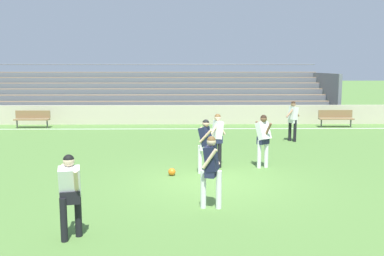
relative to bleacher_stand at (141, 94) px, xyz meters
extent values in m
plane|color=#517A38|center=(3.54, -15.51, -1.46)|extent=(160.00, 160.00, 0.00)
cube|color=white|center=(3.54, -5.44, -1.45)|extent=(44.00, 0.12, 0.01)
cube|color=beige|center=(3.54, -3.68, -0.93)|extent=(48.00, 0.16, 1.06)
cube|color=#897051|center=(0.00, -2.46, -1.11)|extent=(23.73, 0.36, 0.08)
cube|color=slate|center=(0.00, -2.66, -1.28)|extent=(23.73, 0.04, 0.34)
cube|color=#897051|center=(0.00, -1.75, -0.77)|extent=(23.73, 0.36, 0.08)
cube|color=slate|center=(0.00, -1.95, -0.94)|extent=(23.73, 0.04, 0.34)
cube|color=#897051|center=(0.00, -1.04, -0.42)|extent=(23.73, 0.36, 0.08)
cube|color=slate|center=(0.00, -1.24, -0.60)|extent=(23.73, 0.04, 0.34)
cube|color=#897051|center=(0.00, -0.33, -0.08)|extent=(23.73, 0.36, 0.08)
cube|color=slate|center=(0.00, -0.53, -0.25)|extent=(23.73, 0.04, 0.34)
cube|color=#897051|center=(0.00, 0.37, 0.27)|extent=(23.73, 0.36, 0.08)
cube|color=slate|center=(0.00, 0.17, 0.09)|extent=(23.73, 0.04, 0.34)
cube|color=#897051|center=(0.00, 1.08, 0.61)|extent=(23.73, 0.36, 0.08)
cube|color=slate|center=(0.00, 0.88, 0.44)|extent=(23.73, 0.04, 0.34)
cube|color=#897051|center=(0.00, 1.79, 0.95)|extent=(23.73, 0.36, 0.08)
cube|color=slate|center=(0.00, 1.59, 0.78)|extent=(23.73, 0.04, 0.34)
cube|color=#897051|center=(0.00, 2.50, 1.30)|extent=(23.73, 0.36, 0.08)
cube|color=slate|center=(0.00, 2.30, 1.13)|extent=(23.73, 0.04, 0.34)
cube|color=slate|center=(11.76, 0.02, -0.08)|extent=(0.20, 5.32, 2.76)
cylinder|color=slate|center=(0.00, 2.75, 1.85)|extent=(23.73, 0.06, 0.06)
cube|color=olive|center=(-5.17, -5.03, -1.01)|extent=(1.80, 0.40, 0.06)
cube|color=olive|center=(-5.17, -4.85, -0.76)|extent=(1.80, 0.05, 0.40)
cylinder|color=#47474C|center=(-5.95, -5.03, -1.23)|extent=(0.07, 0.07, 0.45)
cylinder|color=#47474C|center=(-4.39, -5.03, -1.23)|extent=(0.07, 0.07, 0.45)
cube|color=olive|center=(10.75, -5.03, -1.01)|extent=(1.80, 0.40, 0.06)
cube|color=olive|center=(10.75, -4.85, -0.76)|extent=(1.80, 0.05, 0.40)
cylinder|color=#47474C|center=(9.97, -5.03, -1.23)|extent=(0.07, 0.07, 0.45)
cylinder|color=#47474C|center=(11.53, -5.03, -1.23)|extent=(0.07, 0.07, 0.45)
cylinder|color=black|center=(3.90, -13.82, -0.99)|extent=(0.13, 0.13, 0.93)
cylinder|color=black|center=(3.78, -13.63, -0.99)|extent=(0.13, 0.13, 0.93)
cube|color=#232847|center=(3.84, -13.73, -0.55)|extent=(0.32, 0.41, 0.24)
cube|color=white|center=(3.84, -13.73, -0.25)|extent=(0.40, 0.45, 0.58)
cylinder|color=beige|center=(3.72, -13.88, -0.21)|extent=(0.35, 0.18, 0.48)
cylinder|color=beige|center=(3.96, -13.57, -0.21)|extent=(0.35, 0.18, 0.48)
sphere|color=beige|center=(3.84, -13.73, 0.14)|extent=(0.21, 0.21, 0.21)
sphere|color=brown|center=(3.84, -13.73, 0.16)|extent=(0.20, 0.20, 0.20)
cylinder|color=white|center=(3.26, -14.55, -1.03)|extent=(0.13, 0.13, 0.86)
cylinder|color=white|center=(3.59, -14.55, -1.03)|extent=(0.13, 0.13, 0.86)
cube|color=white|center=(3.42, -14.55, -0.62)|extent=(0.36, 0.42, 0.24)
cube|color=#191E38|center=(3.42, -14.55, -0.32)|extent=(0.49, 0.50, 0.60)
cylinder|color=#D6A884|center=(3.44, -14.34, -0.28)|extent=(0.40, 0.25, 0.43)
cylinder|color=#D6A884|center=(3.41, -14.76, -0.28)|extent=(0.40, 0.25, 0.43)
sphere|color=#D6A884|center=(3.42, -14.55, 0.06)|extent=(0.21, 0.21, 0.21)
sphere|color=black|center=(3.42, -14.55, 0.09)|extent=(0.20, 0.20, 0.20)
cylinder|color=white|center=(3.22, -17.69, -1.02)|extent=(0.13, 0.13, 0.88)
cylinder|color=white|center=(3.57, -17.73, -1.02)|extent=(0.13, 0.13, 0.88)
cube|color=#232847|center=(3.40, -17.71, -0.59)|extent=(0.32, 0.41, 0.24)
cube|color=#191E38|center=(3.40, -17.71, -0.29)|extent=(0.40, 0.45, 0.59)
cylinder|color=beige|center=(3.45, -17.51, -0.26)|extent=(0.36, 0.18, 0.48)
cylinder|color=beige|center=(3.35, -17.92, -0.26)|extent=(0.36, 0.18, 0.48)
sphere|color=beige|center=(3.40, -17.71, 0.09)|extent=(0.21, 0.21, 0.21)
sphere|color=brown|center=(3.40, -17.71, 0.11)|extent=(0.20, 0.20, 0.20)
cylinder|color=white|center=(5.16, -13.90, -1.00)|extent=(0.13, 0.13, 0.91)
cylinder|color=white|center=(5.40, -13.82, -1.00)|extent=(0.13, 0.13, 0.91)
cube|color=#232847|center=(5.28, -13.86, -0.57)|extent=(0.42, 0.39, 0.24)
cube|color=white|center=(5.28, -13.86, -0.27)|extent=(0.54, 0.54, 0.60)
cylinder|color=brown|center=(5.17, -13.70, -0.23)|extent=(0.24, 0.30, 0.49)
cylinder|color=brown|center=(5.38, -14.02, -0.23)|extent=(0.24, 0.30, 0.49)
sphere|color=brown|center=(5.28, -13.86, 0.12)|extent=(0.21, 0.21, 0.21)
sphere|color=black|center=(5.28, -13.86, 0.14)|extent=(0.20, 0.20, 0.20)
cylinder|color=black|center=(0.78, -19.28, -1.04)|extent=(0.13, 0.13, 0.83)
cylinder|color=black|center=(0.58, -19.52, -1.04)|extent=(0.13, 0.13, 0.83)
cube|color=black|center=(0.68, -19.40, -0.64)|extent=(0.40, 0.29, 0.24)
cube|color=white|center=(0.68, -19.40, -0.34)|extent=(0.45, 0.44, 0.60)
cylinder|color=beige|center=(0.84, -19.53, -0.31)|extent=(0.15, 0.35, 0.48)
cylinder|color=beige|center=(0.53, -19.26, -0.31)|extent=(0.15, 0.35, 0.48)
sphere|color=beige|center=(0.68, -19.40, 0.04)|extent=(0.21, 0.21, 0.21)
sphere|color=black|center=(0.68, -19.40, 0.06)|extent=(0.20, 0.20, 0.20)
cylinder|color=black|center=(7.49, -9.23, -0.99)|extent=(0.13, 0.13, 0.94)
cylinder|color=black|center=(7.33, -9.00, -0.99)|extent=(0.13, 0.13, 0.94)
cube|color=white|center=(7.41, -9.11, -0.54)|extent=(0.35, 0.42, 0.24)
cube|color=white|center=(7.41, -9.11, -0.24)|extent=(0.43, 0.47, 0.59)
cylinder|color=#A87A5B|center=(7.26, -9.25, -0.20)|extent=(0.41, 0.24, 0.43)
cylinder|color=#A87A5B|center=(7.56, -8.98, -0.20)|extent=(0.41, 0.24, 0.43)
sphere|color=#A87A5B|center=(7.41, -9.11, 0.15)|extent=(0.21, 0.21, 0.21)
sphere|color=black|center=(7.41, -9.11, 0.17)|extent=(0.20, 0.20, 0.20)
sphere|color=orange|center=(2.42, -14.79, -1.35)|extent=(0.22, 0.22, 0.22)
camera|label=1|loc=(2.82, -27.01, 1.77)|focal=39.67mm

